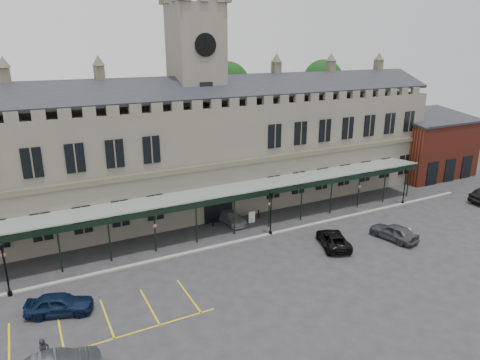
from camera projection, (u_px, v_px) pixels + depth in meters
name	position (u px, v px, depth m)	size (l,w,h in m)	color
ground	(273.00, 266.00, 36.44)	(140.00, 140.00, 0.00)	#28282A
station_building	(199.00, 153.00, 47.95)	(60.00, 10.36, 17.30)	#615C50
clock_tower	(197.00, 92.00, 46.02)	(5.60, 5.60, 24.80)	#615C50
canopy	(233.00, 211.00, 42.03)	(50.00, 4.10, 4.30)	#8C9E93
brick_annex	(428.00, 146.00, 61.17)	(12.40, 8.36, 9.23)	maroon
kerb	(242.00, 240.00, 41.08)	(60.00, 0.40, 0.12)	gray
parking_markings	(108.00, 322.00, 28.99)	(16.00, 6.00, 0.01)	gold
tree_behind_mid	(227.00, 86.00, 57.26)	(6.00, 6.00, 16.00)	#332314
tree_behind_right	(323.00, 81.00, 64.32)	(6.00, 6.00, 16.00)	#332314
lamp_post_left	(4.00, 264.00, 31.30)	(0.43, 0.43, 4.53)	black
lamp_post_mid	(271.00, 208.00, 41.61)	(0.45, 0.45, 4.77)	black
lamp_post_right	(405.00, 183.00, 49.90)	(0.42, 0.42, 4.47)	black
traffic_cone	(410.00, 230.00, 42.68)	(0.42, 0.42, 0.67)	#F54C07
sign_board	(252.00, 217.00, 45.16)	(0.73, 0.10, 1.24)	black
bollard_left	(213.00, 223.00, 44.24)	(0.15, 0.15, 0.85)	black
bollard_right	(258.00, 214.00, 46.45)	(0.16, 0.16, 0.88)	black
car_left_a	(59.00, 304.00, 29.71)	(1.82, 4.52, 1.54)	#0B1933
car_taxi	(231.00, 217.00, 45.15)	(1.77, 4.35, 1.26)	gray
car_van	(333.00, 239.00, 39.83)	(2.28, 4.95, 1.38)	black
car_right_a	(394.00, 232.00, 41.15)	(1.88, 4.68, 1.59)	#3B3E43
person_a	(45.00, 353.00, 24.69)	(0.70, 0.46, 1.91)	black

